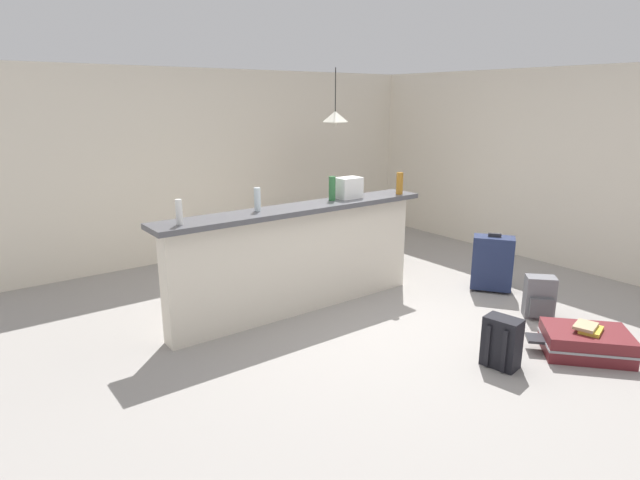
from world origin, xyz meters
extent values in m
cube|color=gray|center=(0.00, 0.00, -0.03)|extent=(13.00, 13.00, 0.05)
cube|color=silver|center=(0.00, 3.05, 1.25)|extent=(6.60, 0.10, 2.50)
cube|color=silver|center=(3.05, 0.30, 1.25)|extent=(0.10, 6.00, 2.50)
cube|color=silver|center=(-0.57, 0.56, 0.52)|extent=(2.80, 0.20, 1.04)
cube|color=#4C4C51|center=(-0.57, 0.56, 1.07)|extent=(2.96, 0.40, 0.05)
cylinder|color=silver|center=(-1.81, 0.51, 1.20)|extent=(0.06, 0.06, 0.22)
cylinder|color=silver|center=(-1.00, 0.61, 1.20)|extent=(0.06, 0.06, 0.22)
cylinder|color=#2D6B38|center=(-0.11, 0.61, 1.22)|extent=(0.07, 0.07, 0.25)
cylinder|color=#9E661E|center=(0.71, 0.46, 1.21)|extent=(0.08, 0.08, 0.24)
cube|color=silver|center=(0.11, 0.61, 1.20)|extent=(0.26, 0.18, 0.22)
cube|color=#332319|center=(0.93, 1.85, 0.72)|extent=(1.10, 0.80, 0.04)
cylinder|color=#332319|center=(0.44, 1.51, 0.35)|extent=(0.06, 0.06, 0.70)
cylinder|color=#332319|center=(1.42, 1.51, 0.35)|extent=(0.06, 0.06, 0.70)
cylinder|color=#332319|center=(0.44, 2.19, 0.35)|extent=(0.06, 0.06, 0.70)
cylinder|color=#332319|center=(1.42, 2.19, 0.35)|extent=(0.06, 0.06, 0.70)
cube|color=#9E754C|center=(0.83, 1.21, 0.43)|extent=(0.43, 0.43, 0.04)
cube|color=#9E754C|center=(0.85, 1.39, 0.69)|extent=(0.40, 0.07, 0.48)
cylinder|color=#9E754C|center=(0.66, 1.06, 0.21)|extent=(0.04, 0.04, 0.41)
cylinder|color=#9E754C|center=(0.98, 1.04, 0.21)|extent=(0.04, 0.04, 0.41)
cylinder|color=#9E754C|center=(0.69, 1.38, 0.21)|extent=(0.04, 0.04, 0.41)
cylinder|color=#9E754C|center=(1.00, 1.36, 0.21)|extent=(0.04, 0.04, 0.41)
cylinder|color=black|center=(0.97, 1.93, 2.22)|extent=(0.01, 0.01, 0.56)
cone|color=white|center=(0.97, 1.93, 1.89)|extent=(0.34, 0.34, 0.14)
sphere|color=white|center=(0.97, 1.93, 1.81)|extent=(0.07, 0.07, 0.07)
cube|color=maroon|center=(0.83, -1.70, 0.11)|extent=(0.81, 0.83, 0.22)
cube|color=gray|center=(0.83, -1.70, 0.11)|extent=(0.83, 0.84, 0.02)
cube|color=#2D2D33|center=(0.55, -1.40, 0.11)|extent=(0.23, 0.22, 0.02)
cube|color=slate|center=(1.25, -1.00, 0.21)|extent=(0.32, 0.33, 0.42)
cube|color=#515155|center=(1.17, -1.08, 0.14)|extent=(0.20, 0.20, 0.19)
cube|color=black|center=(1.27, -0.88, 0.19)|extent=(0.04, 0.04, 0.36)
cube|color=black|center=(1.37, -0.99, 0.19)|extent=(0.04, 0.04, 0.36)
cube|color=black|center=(0.07, -1.39, 0.21)|extent=(0.22, 0.31, 0.42)
cube|color=black|center=(0.18, -1.37, 0.14)|extent=(0.10, 0.23, 0.19)
cube|color=black|center=(-0.02, -1.47, 0.19)|extent=(0.03, 0.04, 0.36)
cube|color=black|center=(-0.04, -1.34, 0.19)|extent=(0.03, 0.04, 0.36)
cube|color=#1E284C|center=(1.50, -0.26, 0.33)|extent=(0.45, 0.50, 0.60)
cylinder|color=black|center=(1.39, -0.11, 0.03)|extent=(0.06, 0.07, 0.06)
cylinder|color=black|center=(1.61, -0.41, 0.03)|extent=(0.06, 0.07, 0.06)
cube|color=#232328|center=(1.50, -0.26, 0.65)|extent=(0.11, 0.14, 0.04)
cube|color=gold|center=(0.83, -1.73, 0.24)|extent=(0.26, 0.22, 0.03)
cube|color=tan|center=(0.80, -1.69, 0.26)|extent=(0.25, 0.21, 0.03)
camera|label=1|loc=(-3.44, -3.63, 2.11)|focal=29.63mm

